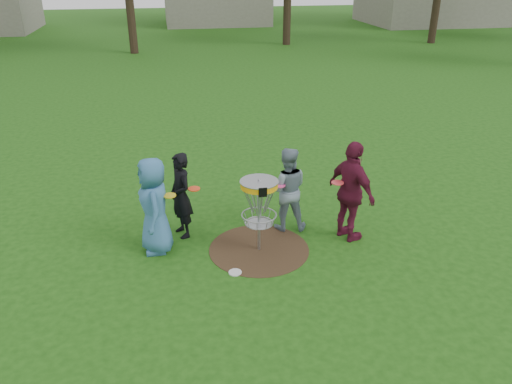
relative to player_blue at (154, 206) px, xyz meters
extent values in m
plane|color=#19470F|center=(1.78, -0.32, -0.87)|extent=(100.00, 100.00, 0.00)
cylinder|color=#47331E|center=(1.78, -0.32, -0.87)|extent=(1.80, 1.80, 0.01)
imported|color=teal|center=(0.00, 0.00, 0.00)|extent=(0.63, 0.90, 1.75)
imported|color=black|center=(0.47, 0.47, -0.06)|extent=(0.57, 0.69, 1.62)
imported|color=gray|center=(2.44, 0.39, -0.06)|extent=(0.88, 0.74, 1.63)
imported|color=maroon|center=(3.48, -0.21, 0.07)|extent=(0.85, 1.20, 1.89)
cylinder|color=silver|center=(1.25, -0.98, -0.86)|extent=(0.22, 0.22, 0.02)
cylinder|color=#9EA0A5|center=(1.78, -0.32, -0.18)|extent=(0.05, 0.05, 1.38)
cylinder|color=#FFA20D|center=(1.78, -0.32, 0.41)|extent=(0.64, 0.64, 0.10)
cylinder|color=#9EA0A5|center=(1.78, -0.32, 0.46)|extent=(0.66, 0.66, 0.01)
cube|color=black|center=(1.78, -0.65, 0.41)|extent=(0.14, 0.02, 0.16)
torus|color=#9EA0A5|center=(1.78, -0.32, -0.17)|extent=(0.62, 0.62, 0.02)
torus|color=#9EA0A5|center=(1.78, -0.32, -0.33)|extent=(0.50, 0.50, 0.02)
cylinder|color=#9EA0A5|center=(1.78, -0.32, -0.34)|extent=(0.44, 0.44, 0.01)
cylinder|color=gold|center=(0.28, -0.05, 0.20)|extent=(0.22, 0.22, 0.02)
cylinder|color=#FC3F15|center=(0.71, 0.32, 0.12)|extent=(0.22, 0.22, 0.02)
cylinder|color=#FF4394|center=(2.25, 0.18, 0.13)|extent=(0.22, 0.22, 0.02)
cylinder|color=#F44043|center=(3.21, -0.23, 0.28)|extent=(0.22, 0.22, 0.02)
cylinder|color=#38281C|center=(-1.22, 21.18, 1.44)|extent=(0.46, 0.46, 4.62)
cylinder|color=#38281C|center=(7.78, 22.68, 1.02)|extent=(0.46, 0.46, 3.78)
cylinder|color=#38281C|center=(16.78, 21.68, 1.23)|extent=(0.46, 0.46, 4.20)
camera|label=1|loc=(0.36, -7.87, 3.86)|focal=35.00mm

